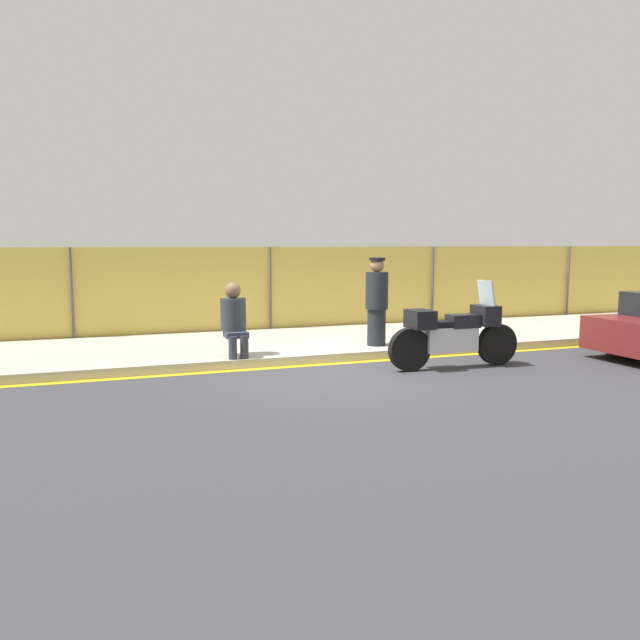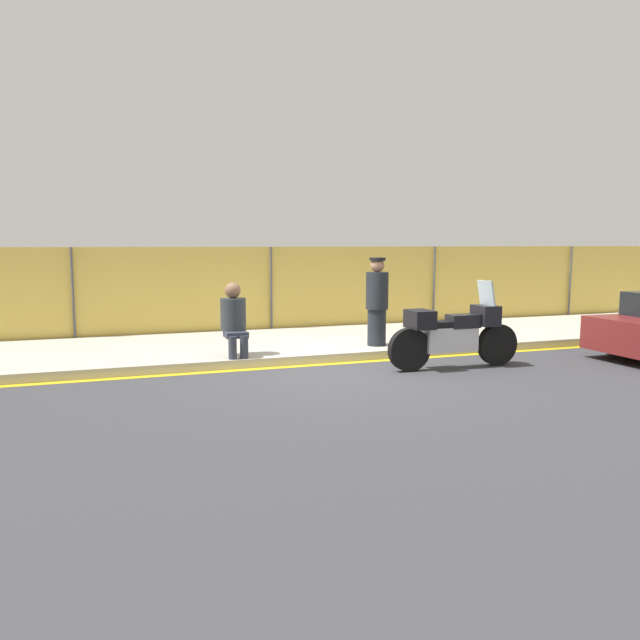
# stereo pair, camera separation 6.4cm
# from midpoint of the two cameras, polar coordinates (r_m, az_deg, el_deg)

# --- Properties ---
(ground_plane) EXTENTS (120.00, 120.00, 0.00)m
(ground_plane) POSITION_cam_midpoint_polar(r_m,az_deg,el_deg) (10.09, 1.88, -4.82)
(ground_plane) COLOR #38383D
(sidewalk) EXTENTS (30.85, 3.55, 0.15)m
(sidewalk) POSITION_cam_midpoint_polar(r_m,az_deg,el_deg) (12.48, -2.52, -2.18)
(sidewalk) COLOR #ADA89E
(sidewalk) RESTS_ON ground_plane
(curb_paint_stripe) EXTENTS (30.85, 0.18, 0.01)m
(curb_paint_stripe) POSITION_cam_midpoint_polar(r_m,az_deg,el_deg) (10.76, 0.44, -4.06)
(curb_paint_stripe) COLOR gold
(curb_paint_stripe) RESTS_ON ground_plane
(storefront_fence) EXTENTS (29.31, 0.17, 2.00)m
(storefront_fence) POSITION_cam_midpoint_polar(r_m,az_deg,el_deg) (14.16, -4.79, 2.65)
(storefront_fence) COLOR gold
(storefront_fence) RESTS_ON ground_plane
(motorcycle) EXTENTS (2.37, 0.52, 1.45)m
(motorcycle) POSITION_cam_midpoint_polar(r_m,az_deg,el_deg) (10.58, 11.95, -1.20)
(motorcycle) COLOR black
(motorcycle) RESTS_ON ground_plane
(officer_standing) EXTENTS (0.42, 0.42, 1.65)m
(officer_standing) POSITION_cam_midpoint_polar(r_m,az_deg,el_deg) (11.74, 5.05, 1.72)
(officer_standing) COLOR #1E2328
(officer_standing) RESTS_ON sidewalk
(person_seated_on_curb) EXTENTS (0.44, 0.67, 1.25)m
(person_seated_on_curb) POSITION_cam_midpoint_polar(r_m,az_deg,el_deg) (10.73, -8.05, 0.35)
(person_seated_on_curb) COLOR #2D3342
(person_seated_on_curb) RESTS_ON sidewalk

